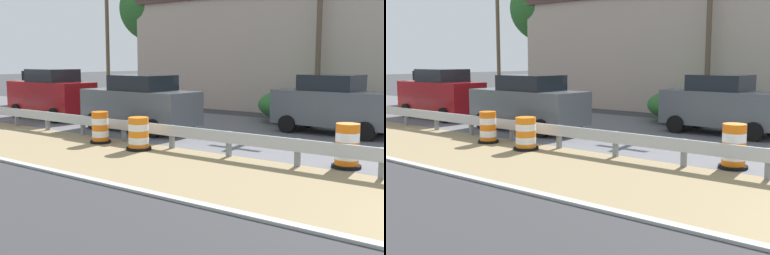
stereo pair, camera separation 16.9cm
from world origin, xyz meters
The scene contains 12 objects.
traffic_barrel_nearest centered at (3.37, 4.37, 0.50)m, with size 0.71×0.71×1.10m.
traffic_barrel_close centered at (1.99, 10.07, 0.43)m, with size 0.75×0.75×0.97m.
traffic_barrel_mid centered at (2.10, 11.86, 0.45)m, with size 0.66×0.66×1.00m.
car_lead_near_lane centered at (5.08, 18.41, 1.11)m, with size 2.03×4.42×2.22m.
car_trailing_near_lane centered at (8.50, 6.69, 1.05)m, with size 2.09×4.35×2.11m.
car_trailing_far_lane centered at (4.80, 12.69, 1.04)m, with size 2.07×4.68×2.08m.
car_distant_a centered at (8.62, 23.75, 1.00)m, with size 2.07×4.48×1.99m.
roadside_shop_near centered at (16.78, 13.09, 3.06)m, with size 8.07×15.58×6.09m.
utility_pole_near centered at (12.40, 9.02, 4.22)m, with size 0.24×1.80×8.12m.
utility_pole_mid centered at (13.10, 23.37, 4.10)m, with size 0.24×1.80×7.89m.
bush_roadside centered at (10.78, 9.10, 0.72)m, with size 3.48×3.48×1.45m, color #286028.
tree_roadside centered at (15.06, 20.88, 5.78)m, with size 4.73×4.73×7.92m.
Camera 1 is at (-8.08, 0.35, 2.64)m, focal length 44.93 mm.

